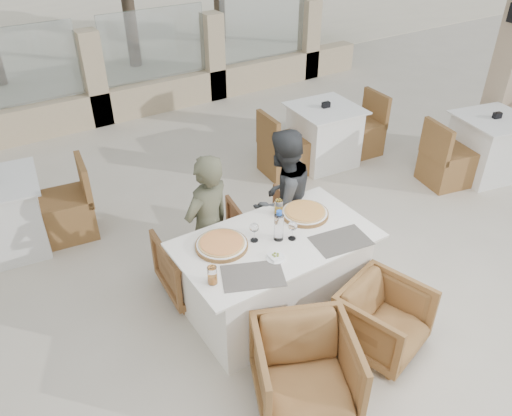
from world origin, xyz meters
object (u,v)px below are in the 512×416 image
dining_table (275,276)px  pizza_left (222,244)px  diner_right (282,200)px  wine_glass_centre (254,231)px  olive_dish (276,256)px  bg_table_c (488,147)px  beer_glass_right (278,207)px  armchair_far_right (262,223)px  water_bottle (279,225)px  wine_glass_near (292,229)px  armchair_far_left (197,262)px  diner_left (208,228)px  armchair_near_right (383,320)px  beer_glass_left (212,275)px  pizza_right (305,213)px  bg_table_a (2,217)px  bg_table_b (323,135)px  armchair_near_left (305,371)px

dining_table → pizza_left: bearing=160.6°
diner_right → wine_glass_centre: bearing=26.1°
olive_dish → bg_table_c: bearing=11.2°
beer_glass_right → armchair_far_right: bearing=69.9°
water_bottle → diner_right: bearing=52.1°
wine_glass_near → armchair_far_left: bearing=128.1°
wine_glass_centre → olive_dish: size_ratio=1.67×
dining_table → diner_left: 0.70m
armchair_far_left → armchair_near_right: armchair_far_left is taller
beer_glass_left → diner_right: diner_right is taller
water_bottle → armchair_near_right: (0.47, -0.79, -0.62)m
water_bottle → olive_dish: bearing=-129.9°
diner_right → beer_glass_right: bearing=37.3°
wine_glass_near → pizza_right: bearing=36.1°
water_bottle → beer_glass_right: bearing=55.2°
water_bottle → bg_table_a: water_bottle is taller
water_bottle → olive_dish: water_bottle is taller
water_bottle → bg_table_c: size_ratio=0.16×
bg_table_c → diner_left: bearing=-167.9°
water_bottle → pizza_right: bearing=22.0°
armchair_near_right → bg_table_c: size_ratio=0.38×
armchair_far_left → wine_glass_centre: bearing=120.1°
armchair_far_right → bg_table_b: size_ratio=0.36×
beer_glass_right → bg_table_c: bearing=4.4°
pizza_left → bg_table_c: (4.01, 0.40, -0.41)m
pizza_right → water_bottle: water_bottle is taller
dining_table → armchair_near_right: dining_table is taller
wine_glass_centre → armchair_far_right: (0.58, 0.75, -0.59)m
pizza_right → diner_right: diner_right is taller
olive_dish → armchair_near_left: olive_dish is taller
wine_glass_centre → beer_glass_right: wine_glass_centre is taller
diner_right → armchair_far_right: bearing=-95.3°
olive_dish → armchair_near_right: (0.63, -0.60, -0.51)m
pizza_right → olive_dish: (-0.54, -0.34, -0.00)m
diner_left → bg_table_a: 2.20m
dining_table → diner_left: (-0.33, 0.54, 0.30)m
dining_table → diner_right: 0.77m
wine_glass_centre → olive_dish: 0.29m
armchair_near_left → wine_glass_centre: bearing=102.4°
wine_glass_near → beer_glass_left: wine_glass_near is taller
armchair_near_right → diner_left: bearing=105.5°
beer_glass_left → beer_glass_right: size_ratio=1.01×
pizza_right → armchair_far_left: bearing=150.2°
armchair_near_right → pizza_left: bearing=117.8°
pizza_right → armchair_far_left: pizza_right is taller
pizza_right → beer_glass_right: beer_glass_right is taller
wine_glass_near → bg_table_a: (-1.88, 2.24, -0.48)m
pizza_right → bg_table_a: size_ratio=0.25×
water_bottle → beer_glass_left: 0.71m
diner_left → beer_glass_left: bearing=46.5°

